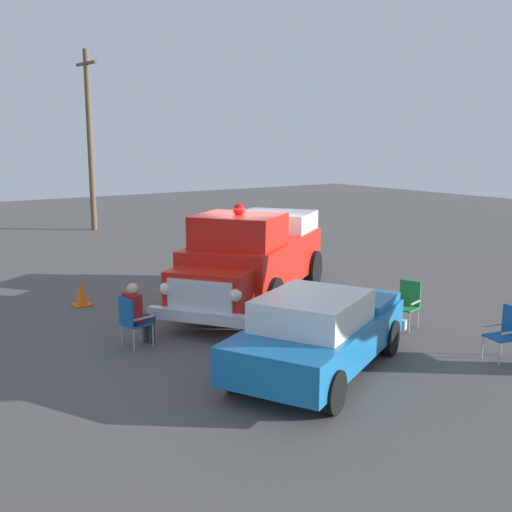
% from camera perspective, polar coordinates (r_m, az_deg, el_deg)
% --- Properties ---
extents(ground_plane, '(60.00, 60.00, 0.00)m').
position_cam_1_polar(ground_plane, '(15.81, -0.42, -4.01)').
color(ground_plane, '#514F4C').
extents(vintage_fire_truck, '(6.12, 5.19, 2.59)m').
position_cam_1_polar(vintage_fire_truck, '(15.22, -0.30, 0.02)').
color(vintage_fire_truck, black).
rests_on(vintage_fire_truck, ground).
extents(classic_hot_rod, '(4.73, 3.59, 1.46)m').
position_cam_1_polar(classic_hot_rod, '(10.88, 5.99, -6.91)').
color(classic_hot_rod, black).
rests_on(classic_hot_rod, ground).
extents(lawn_chair_near_truck, '(0.57, 0.58, 1.02)m').
position_cam_1_polar(lawn_chair_near_truck, '(12.32, -11.52, -5.70)').
color(lawn_chair_near_truck, '#B7BABF').
rests_on(lawn_chair_near_truck, ground).
extents(lawn_chair_by_car, '(0.62, 0.62, 1.02)m').
position_cam_1_polar(lawn_chair_by_car, '(13.74, 13.91, -4.08)').
color(lawn_chair_by_car, '#B7BABF').
rests_on(lawn_chair_by_car, ground).
extents(lawn_chair_spare, '(0.60, 0.60, 1.02)m').
position_cam_1_polar(lawn_chair_spare, '(12.30, 22.32, -6.34)').
color(lawn_chair_spare, '#B7BABF').
rests_on(lawn_chair_spare, ground).
extents(spectator_seated, '(0.58, 0.45, 1.29)m').
position_cam_1_polar(spectator_seated, '(12.36, -11.02, -5.11)').
color(spectator_seated, '#383842').
rests_on(spectator_seated, ground).
extents(utility_pole, '(0.33, 1.70, 7.87)m').
position_cam_1_polar(utility_pole, '(28.50, -15.20, 10.52)').
color(utility_pole, brown).
rests_on(utility_pole, ground).
extents(traffic_cone, '(0.40, 0.40, 0.64)m').
position_cam_1_polar(traffic_cone, '(15.73, -15.97, -3.36)').
color(traffic_cone, orange).
rests_on(traffic_cone, ground).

